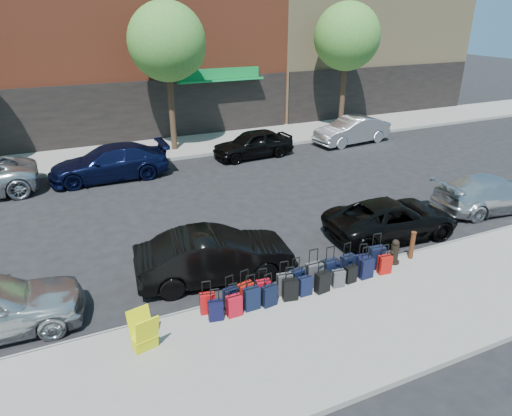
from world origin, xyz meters
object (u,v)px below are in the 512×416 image
tree_center (170,44)px  suitcase_front_5 (297,279)px  fire_hydrant (395,252)px  bollard (412,245)px  tree_right (349,38)px  car_near_3 (492,193)px  car_far_2 (253,144)px  car_near_1 (215,256)px  display_rack (144,332)px  car_far_1 (109,163)px  car_near_2 (392,218)px  car_far_3 (352,130)px

tree_center → suitcase_front_5: bearing=-92.8°
fire_hydrant → bollard: 0.65m
tree_center → tree_right: same height
car_near_3 → car_far_2: bearing=35.2°
car_near_1 → display_rack: bearing=139.4°
car_near_3 → tree_center: bearing=41.2°
car_far_1 → car_far_2: 7.13m
tree_center → fire_hydrant: bearing=-79.9°
suitcase_front_5 → car_near_1: car_near_1 is taller
tree_right → bollard: 16.72m
car_far_1 → tree_right: bearing=102.3°
fire_hydrant → bollard: bearing=-13.4°
display_rack → car_near_2: (8.68, 2.36, 0.02)m
suitcase_front_5 → bollard: bearing=-7.3°
suitcase_front_5 → fire_hydrant: 3.25m
display_rack → car_near_2: 8.99m
car_near_3 → car_far_1: (-12.53, 9.49, 0.08)m
tree_right → tree_center: bearing=180.0°
bollard → tree_center: bearing=102.6°
tree_center → car_near_2: 14.00m
fire_hydrant → car_near_3: (6.11, 1.83, 0.17)m
tree_center → car_near_3: bearing=-55.1°
fire_hydrant → display_rack: 7.45m
suitcase_front_5 → car_far_1: 11.75m
car_near_2 → suitcase_front_5: bearing=114.6°
car_near_1 → car_near_3: 11.07m
bollard → car_far_2: car_far_2 is taller
tree_center → display_rack: size_ratio=7.88×
car_near_1 → car_near_2: size_ratio=0.97×
car_near_1 → car_far_1: bearing=15.1°
fire_hydrant → tree_right: bearing=46.8°
display_rack → tree_right: bearing=31.7°
display_rack → car_far_3: bearing=28.6°
display_rack → car_far_1: bearing=72.7°
tree_right → car_far_2: 9.03m
display_rack → car_near_1: 3.36m
bollard → car_near_3: (5.47, 1.82, 0.07)m
fire_hydrant → car_far_2: car_far_2 is taller
suitcase_front_5 → car_far_2: bearing=63.9°
fire_hydrant → car_far_1: car_far_1 is taller
car_near_3 → car_far_2: (-5.41, 9.81, 0.04)m
car_near_2 → car_far_1: car_far_1 is taller
bollard → display_rack: (-8.06, -0.69, 0.01)m
tree_center → car_far_3: size_ratio=1.63×
car_near_2 → bollard: bearing=163.9°
car_near_1 → car_far_1: 9.83m
tree_right → car_far_3: bearing=-114.1°
suitcase_front_5 → display_rack: (-4.16, -0.69, 0.17)m
fire_hydrant → car_near_1: 5.21m
car_far_3 → tree_right: bearing=150.3°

